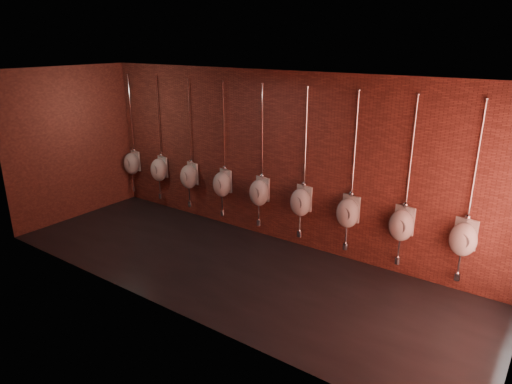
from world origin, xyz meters
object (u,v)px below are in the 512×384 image
Objects in this scene: urinal_3 at (222,184)px; urinal_7 at (402,224)px; urinal_2 at (189,176)px; urinal_5 at (301,201)px; urinal_1 at (159,169)px; urinal_4 at (259,192)px; urinal_0 at (132,163)px; urinal_6 at (348,212)px; urinal_8 at (463,238)px.

urinal_7 is at bearing 0.00° from urinal_3.
urinal_2 and urinal_5 have the same top height.
urinal_5 is (3.68, 0.00, 0.00)m from urinal_1.
urinal_4 is (2.76, 0.00, 0.00)m from urinal_1.
urinal_6 is at bearing 0.00° from urinal_0.
urinal_0 is at bearing 180.00° from urinal_5.
urinal_3 and urinal_6 have the same top height.
urinal_2 and urinal_4 have the same top height.
urinal_1 and urinal_4 have the same top height.
urinal_7 is (0.92, 0.00, 0.00)m from urinal_6.
urinal_3 is at bearing 180.00° from urinal_7.
urinal_0 and urinal_1 have the same top height.
urinal_7 and urinal_8 have the same top height.
urinal_8 is (5.52, 0.00, 0.00)m from urinal_2.
urinal_3 is 1.00× the size of urinal_7.
urinal_8 is at bearing 0.00° from urinal_7.
urinal_7 is (1.84, 0.00, 0.00)m from urinal_5.
urinal_8 is (7.36, 0.00, 0.00)m from urinal_0.
urinal_2 is 1.00× the size of urinal_7.
urinal_2 is 5.52m from urinal_8.
urinal_1 is at bearing 0.00° from urinal_0.
urinal_5 is at bearing 180.00° from urinal_7.
urinal_3 and urinal_4 have the same top height.
urinal_2 is at bearing 180.00° from urinal_8.
urinal_4 and urinal_7 have the same top height.
urinal_0 is at bearing 180.00° from urinal_1.
urinal_0 and urinal_7 have the same top height.
urinal_4 is 0.92m from urinal_5.
urinal_1 is at bearing 180.00° from urinal_3.
urinal_3 is 1.00× the size of urinal_6.
urinal_4 is at bearing 180.00° from urinal_5.
urinal_1 is 1.00× the size of urinal_5.
urinal_1 is 1.84m from urinal_3.
urinal_7 is 0.92m from urinal_8.
urinal_5 is at bearing 180.00° from urinal_6.
urinal_0 is at bearing 180.00° from urinal_2.
urinal_7 is (4.60, 0.00, 0.00)m from urinal_2.
urinal_1 is 1.00× the size of urinal_2.
urinal_3 is 1.00× the size of urinal_5.
urinal_8 is at bearing 0.00° from urinal_0.
urinal_8 is at bearing 0.00° from urinal_2.
urinal_5 is (0.92, 0.00, 0.00)m from urinal_4.
urinal_4 is 1.00× the size of urinal_6.
urinal_8 is at bearing 0.00° from urinal_6.
urinal_4 and urinal_5 have the same top height.
urinal_5 is (4.60, 0.00, 0.00)m from urinal_0.
urinal_1 is 4.60m from urinal_6.
urinal_6 is (3.68, 0.00, 0.00)m from urinal_2.
urinal_1 is 5.52m from urinal_7.
urinal_4 and urinal_6 have the same top height.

